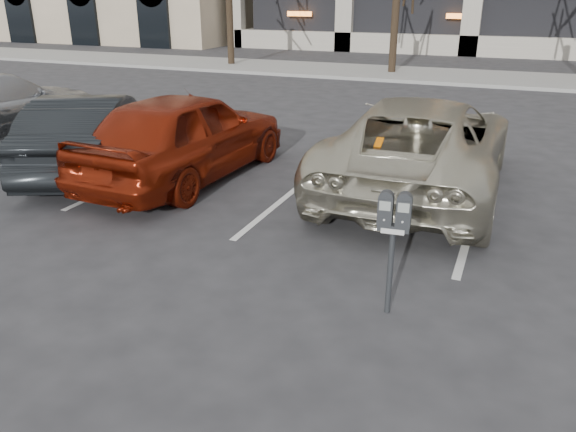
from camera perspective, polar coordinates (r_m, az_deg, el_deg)
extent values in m
plane|color=#28282B|center=(7.05, 5.64, -3.38)|extent=(140.00, 140.00, 0.00)
cube|color=gray|center=(22.40, 18.16, 13.23)|extent=(80.00, 4.00, 0.12)
cube|color=silver|center=(12.54, -23.16, 6.27)|extent=(0.10, 5.20, 0.00)
cube|color=silver|center=(10.76, -12.47, 5.19)|extent=(0.10, 5.20, 0.00)
cube|color=silver|center=(9.49, 1.66, 3.48)|extent=(0.10, 5.20, 0.00)
cube|color=silver|center=(8.95, 18.66, 1.15)|extent=(0.10, 5.20, 0.00)
cylinder|color=black|center=(25.09, -5.94, 19.44)|extent=(0.28, 0.28, 4.02)
cylinder|color=black|center=(22.68, 10.76, 18.27)|extent=(0.28, 0.28, 3.48)
cylinder|color=black|center=(5.58, 10.32, -5.61)|extent=(0.06, 0.06, 0.90)
cube|color=black|center=(5.39, 10.65, -1.16)|extent=(0.31, 0.13, 0.06)
cube|color=silver|center=(5.34, 10.56, -1.58)|extent=(0.22, 0.03, 0.05)
cube|color=gray|center=(5.25, 9.82, 1.00)|extent=(0.11, 0.02, 0.09)
cube|color=gray|center=(5.24, 11.66, 0.80)|extent=(0.11, 0.02, 0.09)
imported|color=#BEB8A1|center=(9.17, 13.33, 7.08)|extent=(2.54, 5.41, 1.50)
cube|color=#DD6404|center=(8.17, 10.17, 10.98)|extent=(0.10, 0.20, 0.01)
imported|color=maroon|center=(9.67, -10.38, 8.12)|extent=(1.99, 4.53, 1.52)
imported|color=black|center=(10.57, -19.32, 7.97)|extent=(3.02, 4.36, 1.36)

